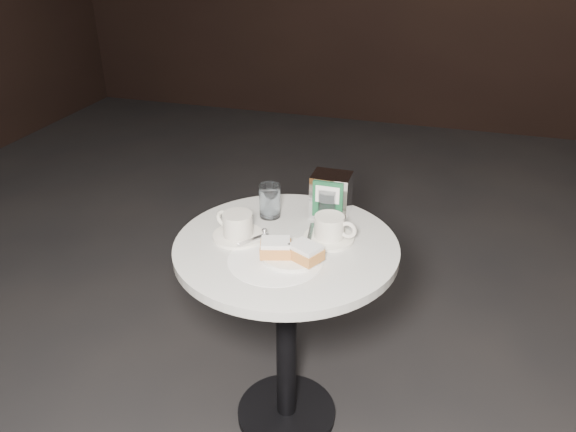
# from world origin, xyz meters

# --- Properties ---
(ground) EXTENTS (7.00, 7.00, 0.00)m
(ground) POSITION_xyz_m (0.00, 0.00, 0.00)
(ground) COLOR black
(ground) RESTS_ON ground
(cafe_table) EXTENTS (0.70, 0.70, 0.74)m
(cafe_table) POSITION_xyz_m (0.00, 0.00, 0.55)
(cafe_table) COLOR black
(cafe_table) RESTS_ON ground
(sugar_spill) EXTENTS (0.33, 0.33, 0.00)m
(sugar_spill) POSITION_xyz_m (-0.00, -0.10, 0.75)
(sugar_spill) COLOR white
(sugar_spill) RESTS_ON cafe_table
(beignet_plate) EXTENTS (0.20, 0.19, 0.06)m
(beignet_plate) POSITION_xyz_m (0.04, -0.08, 0.77)
(beignet_plate) COLOR white
(beignet_plate) RESTS_ON cafe_table
(coffee_cup_left) EXTENTS (0.21, 0.21, 0.08)m
(coffee_cup_left) POSITION_xyz_m (-0.16, -0.01, 0.78)
(coffee_cup_left) COLOR white
(coffee_cup_left) RESTS_ON cafe_table
(coffee_cup_right) EXTENTS (0.18, 0.18, 0.08)m
(coffee_cup_right) POSITION_xyz_m (0.12, 0.06, 0.78)
(coffee_cup_right) COLOR white
(coffee_cup_right) RESTS_ON cafe_table
(water_glass_left) EXTENTS (0.09, 0.09, 0.11)m
(water_glass_left) POSITION_xyz_m (-0.10, 0.16, 0.80)
(water_glass_left) COLOR white
(water_glass_left) RESTS_ON cafe_table
(water_glass_right) EXTENTS (0.08, 0.08, 0.11)m
(water_glass_right) POSITION_xyz_m (0.09, 0.19, 0.80)
(water_glass_right) COLOR white
(water_glass_right) RESTS_ON cafe_table
(napkin_dispenser) EXTENTS (0.13, 0.11, 0.15)m
(napkin_dispenser) POSITION_xyz_m (0.09, 0.23, 0.82)
(napkin_dispenser) COLOR silver
(napkin_dispenser) RESTS_ON cafe_table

